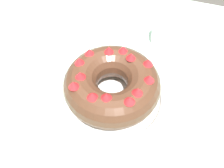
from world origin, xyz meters
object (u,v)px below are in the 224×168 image
fork (30,75)px  cake_knife (32,88)px  bundt_cake (112,84)px  serving_dish (112,96)px  side_bowl (174,36)px  serving_knife (15,79)px

fork → cake_knife: bearing=-54.2°
cake_knife → bundt_cake: bearing=16.9°
bundt_cake → cake_knife: bundt_cake is taller
fork → serving_dish: bearing=0.5°
bundt_cake → side_bowl: bearing=68.0°
fork → serving_knife: 0.04m
side_bowl → fork: bearing=-141.9°
serving_knife → serving_dish: bearing=7.4°
serving_dish → cake_knife: (-0.23, -0.05, -0.01)m
serving_dish → fork: serving_dish is taller
side_bowl → serving_knife: bearing=-141.4°
serving_dish → side_bowl: size_ratio=1.89×
serving_dish → side_bowl: (0.12, 0.30, 0.01)m
bundt_cake → serving_knife: size_ratio=1.17×
fork → side_bowl: 0.49m
cake_knife → serving_knife: bearing=175.3°
cake_knife → side_bowl: 0.49m
fork → serving_knife: (-0.03, -0.03, -0.00)m
serving_dish → side_bowl: side_bowl is taller
side_bowl → cake_knife: bearing=-135.7°
cake_knife → side_bowl: size_ratio=1.16×
bundt_cake → cake_knife: size_ratio=1.41×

